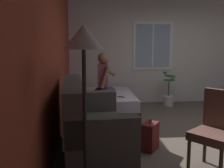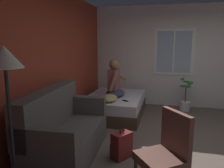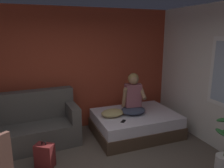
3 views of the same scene
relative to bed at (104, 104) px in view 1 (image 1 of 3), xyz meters
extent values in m
plane|color=brown|center=(-1.40, -1.74, -0.24)|extent=(40.00, 40.00, 0.00)
cube|color=#993823|center=(-1.40, 0.88, 1.11)|extent=(10.10, 0.16, 2.70)
cube|color=silver|center=(1.23, -1.74, 1.11)|extent=(0.16, 6.47, 2.70)
cube|color=white|center=(1.14, -1.34, 1.25)|extent=(0.02, 1.04, 1.24)
cube|color=#9EB2C6|center=(1.13, -1.34, 1.25)|extent=(0.01, 0.88, 1.08)
cube|color=white|center=(1.13, -1.34, 1.25)|extent=(0.01, 0.04, 1.08)
cube|color=#4C3828|center=(0.00, 0.00, -0.11)|extent=(1.76, 1.30, 0.26)
cube|color=silver|center=(0.00, 0.00, 0.13)|extent=(1.71, 1.26, 0.22)
cube|color=#514C47|center=(-2.08, 0.23, -0.02)|extent=(1.75, 0.91, 0.44)
cube|color=#514C47|center=(-2.10, 0.53, 0.50)|extent=(1.71, 0.35, 0.60)
cube|color=#514C47|center=(-2.83, 0.18, 0.36)|extent=(0.23, 0.81, 0.32)
cube|color=#514C47|center=(-1.32, 0.28, 0.36)|extent=(0.23, 0.81, 0.32)
cylinder|color=#382D23|center=(-2.63, -0.87, -0.04)|extent=(0.04, 0.04, 0.40)
cylinder|color=#382D23|center=(-2.94, -1.10, -0.04)|extent=(0.04, 0.04, 0.40)
cylinder|color=#382D23|center=(-2.39, -1.17, -0.04)|extent=(0.04, 0.04, 0.40)
cube|color=brown|center=(-2.67, -1.14, 0.21)|extent=(0.65, 0.65, 0.10)
cube|color=brown|center=(-2.55, -1.30, 0.50)|extent=(0.40, 0.33, 0.48)
ellipsoid|color=#383D51|center=(-0.07, -0.03, 0.32)|extent=(0.57, 0.50, 0.16)
cube|color=#8C4C56|center=(-0.06, 0.01, 0.64)|extent=(0.35, 0.24, 0.48)
cylinder|color=#936B4C|center=(-0.27, -0.01, 0.62)|extent=(0.11, 0.22, 0.44)
cylinder|color=#936B4C|center=(0.09, -0.09, 0.74)|extent=(0.13, 0.38, 0.29)
sphere|color=#936B4C|center=(-0.07, -0.01, 0.99)|extent=(0.21, 0.21, 0.21)
ellipsoid|color=olive|center=(-0.06, 0.01, 1.00)|extent=(0.25, 0.25, 0.23)
cube|color=maroon|center=(-1.94, -0.56, -0.04)|extent=(0.35, 0.32, 0.40)
cube|color=maroon|center=(-1.87, -0.46, -0.13)|extent=(0.23, 0.18, 0.18)
torus|color=black|center=(-1.94, -0.56, 0.18)|extent=(0.08, 0.06, 0.09)
ellipsoid|color=tan|center=(-0.53, 0.01, 0.31)|extent=(0.52, 0.42, 0.14)
cube|color=black|center=(-0.43, -0.33, 0.25)|extent=(0.15, 0.15, 0.01)
cylinder|color=black|center=(-3.15, 0.36, 0.52)|extent=(0.04, 0.04, 1.45)
cone|color=beige|center=(-3.15, 0.36, 1.35)|extent=(0.36, 0.36, 0.22)
cylinder|color=silver|center=(0.75, -1.67, -0.12)|extent=(0.26, 0.26, 0.24)
cylinder|color=#426033|center=(0.75, -1.67, 0.18)|extent=(0.03, 0.03, 0.36)
ellipsoid|color=#2D6B33|center=(0.65, -1.65, 0.42)|extent=(0.15, 0.29, 0.06)
ellipsoid|color=#2D6B33|center=(0.84, -1.72, 0.50)|extent=(0.22, 0.29, 0.06)
ellipsoid|color=#2D6B33|center=(0.77, -1.57, 0.58)|extent=(0.29, 0.15, 0.06)
ellipsoid|color=#2D6B33|center=(0.71, -1.76, 0.48)|extent=(0.30, 0.21, 0.06)
camera|label=1|loc=(-5.51, 0.33, 1.29)|focal=42.00mm
camera|label=2|loc=(-4.94, -1.15, 1.49)|focal=35.00mm
camera|label=3|loc=(-2.05, -3.95, 1.94)|focal=35.00mm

